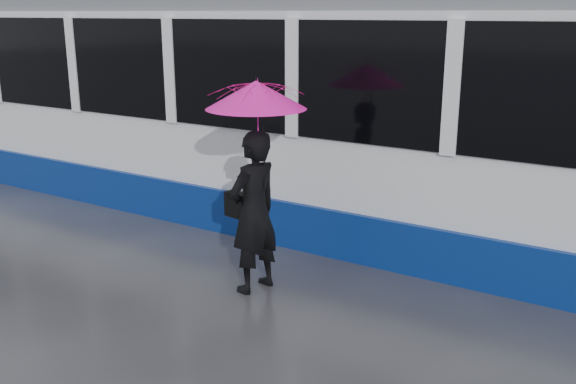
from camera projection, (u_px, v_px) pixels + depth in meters
The scene contains 6 objects.
ground at pixel (318, 304), 6.81m from camera, with size 90.00×90.00×0.00m, color #28282D.
rails at pixel (408, 236), 8.83m from camera, with size 34.00×1.51×0.02m.
tram at pixel (372, 115), 8.71m from camera, with size 26.00×2.56×3.35m.
woman at pixel (254, 212), 6.93m from camera, with size 0.65×0.43×1.79m, color black.
umbrella at pixel (256, 115), 6.62m from camera, with size 1.22×1.22×1.21m.
handbag at pixel (239, 205), 7.05m from camera, with size 0.34×0.19×0.46m.
Camera 1 is at (3.08, -5.43, 2.98)m, focal length 40.00 mm.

